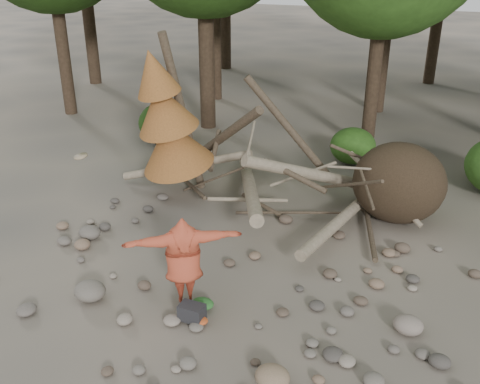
% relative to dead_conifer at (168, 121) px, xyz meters
% --- Properties ---
extents(ground, '(120.00, 120.00, 0.00)m').
position_rel_dead_conifer_xyz_m(ground, '(3.12, -3.37, -2.11)').
color(ground, '#514C44').
rests_on(ground, ground).
extents(deadfall_pile, '(8.55, 5.24, 3.30)m').
position_rel_dead_conifer_xyz_m(deadfall_pile, '(5.13, 0.87, -1.16)').
color(deadfall_pile, '#332619').
rests_on(deadfall_pile, ground).
extents(dead_conifer, '(2.06, 2.16, 4.35)m').
position_rel_dead_conifer_xyz_m(dead_conifer, '(0.00, 0.00, 0.00)').
color(dead_conifer, '#4C3F30').
rests_on(dead_conifer, ground).
extents(bush_left, '(1.80, 1.80, 1.44)m').
position_rel_dead_conifer_xyz_m(bush_left, '(-2.38, 3.83, -1.39)').
color(bush_left, '#224612').
rests_on(bush_left, ground).
extents(bush_mid, '(1.40, 1.40, 1.12)m').
position_rel_dead_conifer_xyz_m(bush_mid, '(3.92, 4.43, -1.55)').
color(bush_mid, '#2D5919').
rests_on(bush_mid, ground).
extents(frisbee_thrower, '(3.37, 1.67, 2.53)m').
position_rel_dead_conifer_xyz_m(frisbee_thrower, '(2.60, -4.10, -1.17)').
color(frisbee_thrower, '#B04027').
rests_on(frisbee_thrower, ground).
extents(backpack, '(0.45, 0.30, 0.30)m').
position_rel_dead_conifer_xyz_m(backpack, '(2.97, -4.54, -1.96)').
color(backpack, black).
rests_on(backpack, ground).
extents(cloth_green, '(0.43, 0.36, 0.16)m').
position_rel_dead_conifer_xyz_m(cloth_green, '(2.98, -4.15, -2.03)').
color(cloth_green, '#296327').
rests_on(cloth_green, ground).
extents(cloth_orange, '(0.30, 0.25, 0.11)m').
position_rel_dead_conifer_xyz_m(cloth_orange, '(3.14, -4.57, -2.06)').
color(cloth_orange, '#B7491F').
rests_on(cloth_orange, ground).
extents(boulder_front_left, '(0.61, 0.55, 0.37)m').
position_rel_dead_conifer_xyz_m(boulder_front_left, '(0.88, -4.67, -1.93)').
color(boulder_front_left, '#665F55').
rests_on(boulder_front_left, ground).
extents(boulder_front_right, '(0.54, 0.49, 0.33)m').
position_rel_dead_conifer_xyz_m(boulder_front_right, '(4.80, -5.43, -1.95)').
color(boulder_front_right, '#866D54').
rests_on(boulder_front_right, ground).
extents(boulder_mid_right, '(0.52, 0.47, 0.31)m').
position_rel_dead_conifer_xyz_m(boulder_mid_right, '(6.54, -3.35, -1.96)').
color(boulder_mid_right, gray).
rests_on(boulder_mid_right, ground).
extents(boulder_mid_left, '(0.51, 0.46, 0.31)m').
position_rel_dead_conifer_xyz_m(boulder_mid_left, '(-0.61, -2.73, -1.96)').
color(boulder_mid_left, '#605951').
rests_on(boulder_mid_left, ground).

